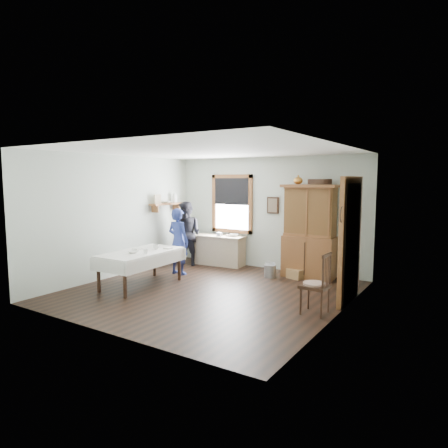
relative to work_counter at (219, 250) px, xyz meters
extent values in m
cube|color=black|center=(1.19, -2.17, -0.37)|extent=(5.00, 5.00, 0.01)
cube|color=white|center=(1.19, -2.17, 2.32)|extent=(5.00, 5.00, 0.01)
cube|color=beige|center=(1.19, 0.33, 0.97)|extent=(5.00, 0.01, 2.70)
cube|color=beige|center=(1.19, -4.67, 0.97)|extent=(5.00, 0.01, 2.70)
cube|color=beige|center=(-1.31, -2.17, 0.97)|extent=(0.01, 5.00, 2.70)
cube|color=beige|center=(3.69, -2.17, 0.97)|extent=(0.01, 5.00, 2.70)
cube|color=white|center=(0.19, 0.31, 1.17)|extent=(1.00, 0.02, 1.30)
cube|color=brown|center=(0.19, 0.29, 1.87)|extent=(1.18, 0.06, 0.09)
cube|color=brown|center=(0.19, 0.29, 0.48)|extent=(1.18, 0.06, 0.09)
cube|color=brown|center=(-0.36, 0.29, 1.17)|extent=(0.09, 0.06, 1.48)
cube|color=brown|center=(0.73, 0.29, 1.17)|extent=(0.09, 0.06, 1.48)
cube|color=black|center=(0.19, 0.27, 1.49)|extent=(0.98, 0.03, 0.67)
cube|color=#4F4539|center=(3.66, -1.32, 0.67)|extent=(0.03, 0.90, 2.10)
cube|color=brown|center=(3.63, -1.83, 0.67)|extent=(0.08, 0.12, 2.10)
cube|color=brown|center=(3.63, -0.81, 0.67)|extent=(0.08, 0.12, 2.10)
cube|color=brown|center=(3.63, -1.32, 1.78)|extent=(0.08, 1.14, 0.12)
cube|color=brown|center=(-1.18, -0.67, 1.17)|extent=(0.24, 1.00, 0.04)
cube|color=brown|center=(-1.18, -1.07, 1.07)|extent=(0.22, 0.03, 0.18)
cube|color=brown|center=(-1.18, -0.27, 1.07)|extent=(0.22, 0.03, 0.18)
cube|color=tan|center=(-1.18, -0.97, 1.30)|extent=(0.03, 0.22, 0.24)
cylinder|color=white|center=(-1.18, -0.32, 1.30)|extent=(0.12, 0.12, 0.22)
cube|color=#361E13|center=(1.34, 0.29, 1.17)|extent=(0.30, 0.04, 0.40)
torus|color=black|center=(3.64, -1.87, 1.34)|extent=(0.01, 0.27, 0.27)
cube|color=tan|center=(0.00, 0.00, 0.00)|extent=(1.35, 0.60, 0.75)
cube|color=brown|center=(2.39, -0.01, 0.65)|extent=(1.23, 0.63, 2.06)
cube|color=white|center=(-0.22, -2.56, -0.02)|extent=(1.01, 1.82, 0.72)
cube|color=#361E13|center=(3.35, -2.28, 0.13)|extent=(0.48, 0.48, 1.01)
cube|color=#9DA1A5|center=(1.67, -0.48, -0.24)|extent=(0.29, 0.29, 0.28)
cube|color=#AA7E4D|center=(2.19, -0.28, -0.27)|extent=(0.41, 0.34, 0.21)
imported|color=navy|center=(-0.24, -1.35, 0.33)|extent=(0.53, 0.36, 1.41)
imported|color=black|center=(-0.65, -0.50, 0.37)|extent=(0.73, 0.57, 1.50)
imported|color=white|center=(-0.13, -2.21, 0.39)|extent=(0.16, 0.16, 0.10)
imported|color=white|center=(0.06, -2.71, 0.39)|extent=(0.10, 0.10, 0.09)
imported|color=white|center=(-0.20, -2.80, 0.37)|extent=(0.28, 0.28, 0.06)
imported|color=#796650|center=(0.15, 0.06, 0.39)|extent=(0.29, 0.31, 0.02)
imported|color=white|center=(0.39, 0.07, 0.41)|extent=(0.25, 0.25, 0.06)
imported|color=white|center=(-1.18, -0.62, 1.22)|extent=(0.22, 0.22, 0.05)
camera|label=1|loc=(5.52, -8.35, 1.79)|focal=32.00mm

